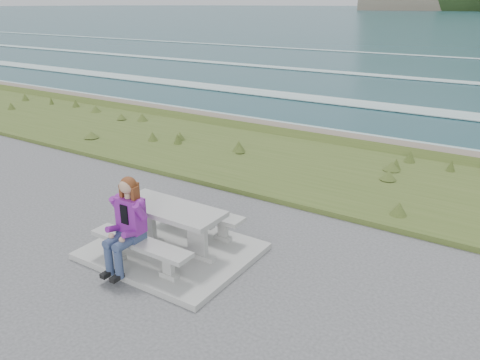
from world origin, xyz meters
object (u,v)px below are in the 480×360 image
object	(u,v)px
bench_landward	(141,247)
seated_woman	(125,237)
bench_seaward	(197,214)
picnic_table	(170,216)

from	to	relation	value
bench_landward	seated_woman	size ratio (longest dim) A/B	1.25
bench_landward	bench_seaward	bearing A→B (deg)	90.00
bench_seaward	bench_landward	bearing A→B (deg)	-90.00
bench_landward	seated_woman	distance (m)	0.28
bench_seaward	seated_woman	distance (m)	1.56
picnic_table	seated_woman	distance (m)	0.86
bench_landward	seated_woman	bearing A→B (deg)	-141.30
seated_woman	bench_seaward	bearing A→B (deg)	82.66
bench_seaward	picnic_table	bearing A→B (deg)	-90.00
bench_landward	picnic_table	bearing A→B (deg)	90.00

